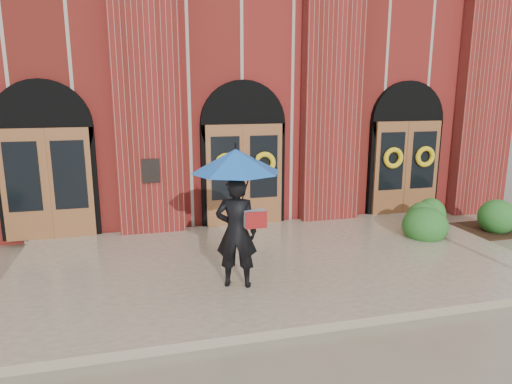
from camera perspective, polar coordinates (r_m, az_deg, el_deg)
name	(u,v)px	position (r m, az deg, el deg)	size (l,w,h in m)	color
ground	(276,269)	(9.12, 2.50, -9.61)	(90.00, 90.00, 0.00)	gray
landing	(274,263)	(9.23, 2.23, -8.84)	(10.00, 5.30, 0.15)	tan
church_building	(206,89)	(17.04, -6.24, 12.69)	(16.20, 12.53, 7.00)	maroon
man_with_umbrella	(236,192)	(7.54, -2.49, 0.04)	(1.88, 1.88, 2.37)	black
hedge_wall_right	(465,217)	(12.35, 24.69, -2.88)	(3.10, 1.24, 0.80)	#255E21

